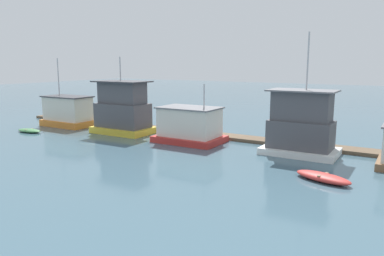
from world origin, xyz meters
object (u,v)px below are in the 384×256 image
houseboat_yellow (123,110)px  houseboat_red (189,126)px  houseboat_white (301,126)px  houseboat_orange (68,112)px  dinghy_green (29,131)px  dinghy_red (323,177)px

houseboat_yellow → houseboat_red: houseboat_yellow is taller
houseboat_yellow → houseboat_white: houseboat_white is taller
houseboat_orange → houseboat_white: size_ratio=0.81×
houseboat_yellow → dinghy_green: 10.13m
houseboat_yellow → dinghy_green: (-8.64, -4.84, -2.17)m
houseboat_yellow → dinghy_red: (21.24, -5.83, -2.10)m
houseboat_red → dinghy_red: bearing=-23.3°
houseboat_yellow → dinghy_green: bearing=-150.8°
houseboat_orange → houseboat_yellow: size_ratio=0.99×
dinghy_green → dinghy_red: dinghy_red is taller
houseboat_orange → houseboat_white: bearing=0.5°
houseboat_yellow → houseboat_red: bearing=-1.5°
houseboat_yellow → houseboat_white: size_ratio=0.82×
houseboat_orange → houseboat_white: houseboat_white is taller
houseboat_white → dinghy_green: (-26.77, -5.19, -2.09)m
houseboat_red → dinghy_green: (-16.81, -4.63, -1.33)m
houseboat_orange → houseboat_red: bearing=-1.1°
houseboat_orange → dinghy_red: size_ratio=2.01×
houseboat_white → dinghy_green: 27.35m
houseboat_white → dinghy_green: houseboat_white is taller
houseboat_orange → houseboat_yellow: bearing=-0.8°
houseboat_red → dinghy_red: houseboat_red is taller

